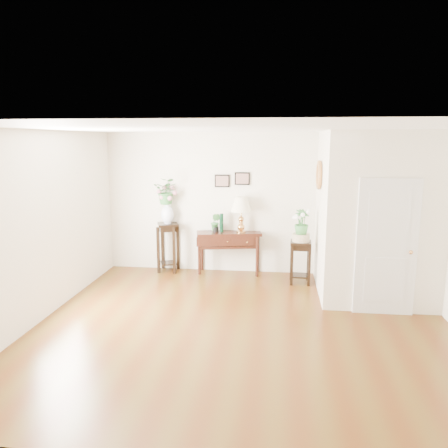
% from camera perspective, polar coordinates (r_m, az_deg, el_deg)
% --- Properties ---
extents(floor, '(6.00, 5.50, 0.02)m').
position_cam_1_polar(floor, '(6.46, 2.50, -13.31)').
color(floor, '#513710').
rests_on(floor, ground).
extents(ceiling, '(6.00, 5.50, 0.02)m').
position_cam_1_polar(ceiling, '(5.89, 2.73, 12.38)').
color(ceiling, white).
rests_on(ceiling, ground).
extents(wall_back, '(6.00, 0.02, 2.80)m').
position_cam_1_polar(wall_back, '(8.72, 4.02, 2.65)').
color(wall_back, silver).
rests_on(wall_back, ground).
extents(wall_front, '(6.00, 0.02, 2.80)m').
position_cam_1_polar(wall_front, '(3.39, -1.09, -10.67)').
color(wall_front, silver).
rests_on(wall_front, ground).
extents(wall_left, '(0.02, 5.50, 2.80)m').
position_cam_1_polar(wall_left, '(6.92, -22.98, -0.35)').
color(wall_left, silver).
rests_on(wall_left, ground).
extents(partition, '(1.80, 1.95, 2.80)m').
position_cam_1_polar(partition, '(7.92, 18.98, 1.25)').
color(partition, silver).
rests_on(partition, floor).
extents(door, '(0.90, 0.05, 2.10)m').
position_cam_1_polar(door, '(7.03, 20.44, -2.92)').
color(door, silver).
rests_on(door, floor).
extents(art_print_left, '(0.30, 0.02, 0.25)m').
position_cam_1_polar(art_print_left, '(8.71, -0.24, 5.65)').
color(art_print_left, black).
rests_on(art_print_left, wall_back).
extents(art_print_right, '(0.30, 0.02, 0.25)m').
position_cam_1_polar(art_print_right, '(8.66, 2.40, 5.94)').
color(art_print_right, black).
rests_on(art_print_right, wall_back).
extents(wall_ornament, '(0.07, 0.51, 0.51)m').
position_cam_1_polar(wall_ornament, '(7.83, 12.30, 6.28)').
color(wall_ornament, tan).
rests_on(wall_ornament, partition).
extents(console_table, '(1.33, 0.67, 0.85)m').
position_cam_1_polar(console_table, '(8.78, 0.64, -3.76)').
color(console_table, black).
rests_on(console_table, floor).
extents(table_lamp, '(0.45, 0.45, 0.72)m').
position_cam_1_polar(table_lamp, '(8.60, 2.26, 1.19)').
color(table_lamp, '#C58C49').
rests_on(table_lamp, console_table).
extents(green_vase, '(0.09, 0.09, 0.37)m').
position_cam_1_polar(green_vase, '(8.67, -0.34, 0.07)').
color(green_vase, black).
rests_on(green_vase, console_table).
extents(potted_plant, '(0.23, 0.21, 0.36)m').
position_cam_1_polar(potted_plant, '(8.68, -1.11, 0.14)').
color(potted_plant, '#357736').
rests_on(potted_plant, console_table).
extents(plant_stand_a, '(0.50, 0.50, 1.00)m').
position_cam_1_polar(plant_stand_a, '(8.98, -7.29, -3.03)').
color(plant_stand_a, black).
rests_on(plant_stand_a, floor).
extents(porcelain_vase, '(0.29, 0.29, 0.44)m').
position_cam_1_polar(porcelain_vase, '(8.84, -7.40, 1.53)').
color(porcelain_vase, white).
rests_on(porcelain_vase, plant_stand_a).
extents(lily_arrangement, '(0.53, 0.48, 0.53)m').
position_cam_1_polar(lily_arrangement, '(8.78, -7.47, 4.37)').
color(lily_arrangement, '#357736').
rests_on(lily_arrangement, porcelain_vase).
extents(plant_stand_b, '(0.40, 0.40, 0.80)m').
position_cam_1_polar(plant_stand_b, '(8.32, 9.92, -4.94)').
color(plant_stand_b, black).
rests_on(plant_stand_b, floor).
extents(ceramic_bowl, '(0.41, 0.41, 0.14)m').
position_cam_1_polar(ceramic_bowl, '(8.20, 10.03, -1.70)').
color(ceramic_bowl, beige).
rests_on(ceramic_bowl, plant_stand_b).
extents(narcissus, '(0.34, 0.34, 0.47)m').
position_cam_1_polar(narcissus, '(8.14, 10.09, 0.21)').
color(narcissus, '#357736').
rests_on(narcissus, ceramic_bowl).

